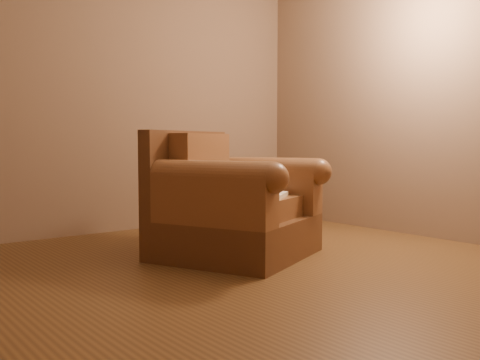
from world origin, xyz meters
TOP-DOWN VIEW (x-y plane):
  - floor at (0.00, 0.00)m, footprint 4.00×4.00m
  - armchair at (0.21, 0.51)m, footprint 1.30×1.27m
  - teddy_bear at (0.13, 0.57)m, footprint 0.17×0.20m
  - guidebook at (0.36, 0.28)m, footprint 0.45×0.42m
  - side_table at (0.80, 0.86)m, footprint 0.38×0.38m

SIDE VIEW (x-z plane):
  - floor at x=0.00m, z-range 0.00..0.00m
  - side_table at x=0.80m, z-range 0.02..0.56m
  - armchair at x=0.21m, z-range -0.10..0.80m
  - guidebook at x=0.36m, z-range 0.43..0.46m
  - teddy_bear at x=0.13m, z-range 0.40..0.64m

